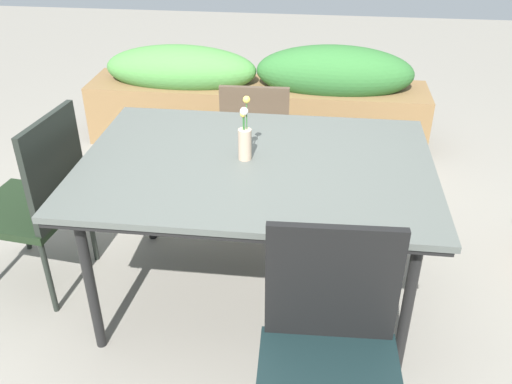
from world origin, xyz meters
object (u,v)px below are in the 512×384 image
flower_vase (245,139)px  chair_near_right (330,351)px  planter_box (258,96)px  chair_end_left (37,197)px  chair_far_side (256,136)px  dining_table (256,172)px

flower_vase → chair_near_right: bearing=-64.8°
planter_box → chair_near_right: bearing=-78.3°
flower_vase → chair_end_left: bearing=-178.1°
chair_far_side → flower_vase: bearing=-88.6°
dining_table → chair_near_right: (0.35, -0.84, -0.21)m
chair_near_right → planter_box: (-0.56, 2.68, -0.15)m
chair_far_side → planter_box: size_ratio=0.33×
flower_vase → dining_table: bearing=-24.3°
dining_table → flower_vase: (-0.05, 0.02, 0.15)m
chair_far_side → flower_vase: 0.91m
dining_table → planter_box: 1.89m
chair_near_right → planter_box: size_ratio=0.36×
dining_table → chair_near_right: size_ratio=1.70×
chair_near_right → flower_vase: (-0.40, 0.86, 0.36)m
chair_far_side → planter_box: (-0.10, 0.99, -0.13)m
chair_end_left → planter_box: chair_end_left is taller
chair_near_right → chair_far_side: size_ratio=1.09×
chair_far_side → planter_box: chair_far_side is taller
chair_near_right → chair_far_side: (-0.45, 1.69, -0.02)m
flower_vase → planter_box: bearing=94.8°
chair_end_left → flower_vase: bearing=-81.5°
dining_table → chair_end_left: bearing=-179.5°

